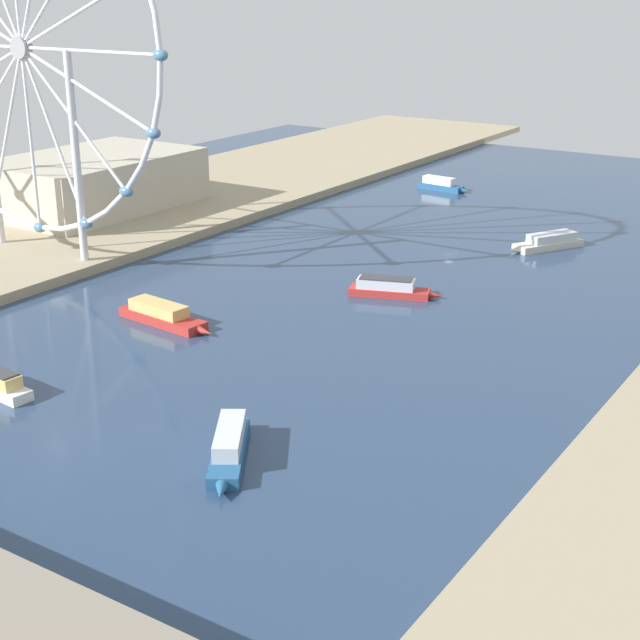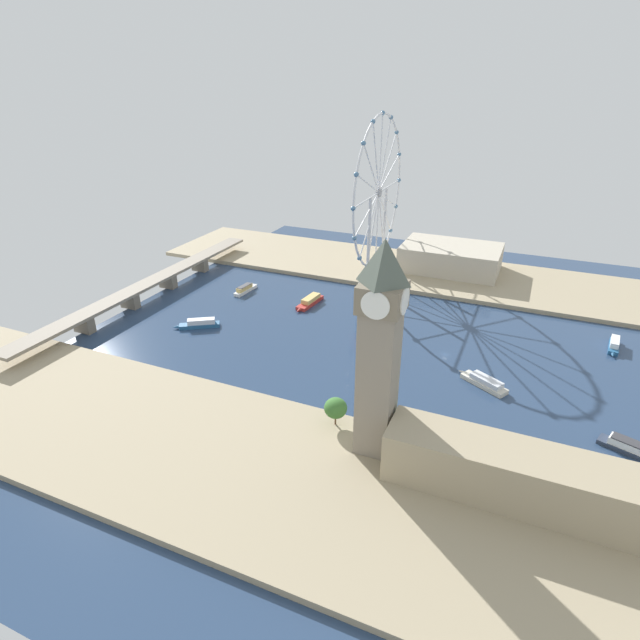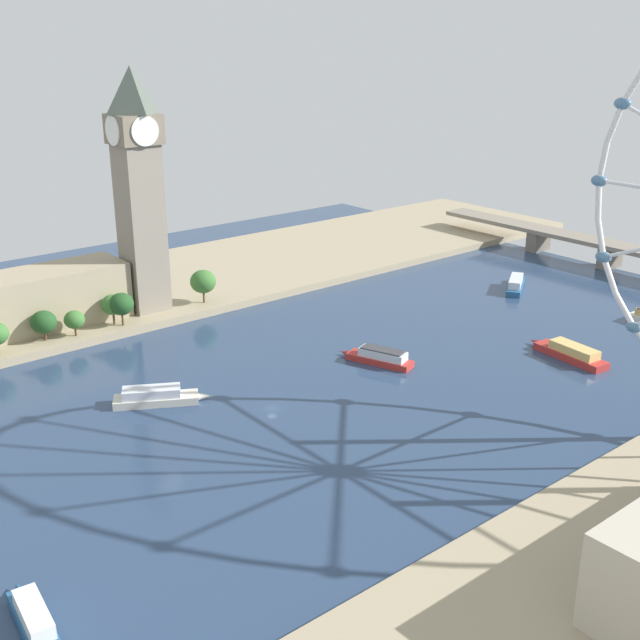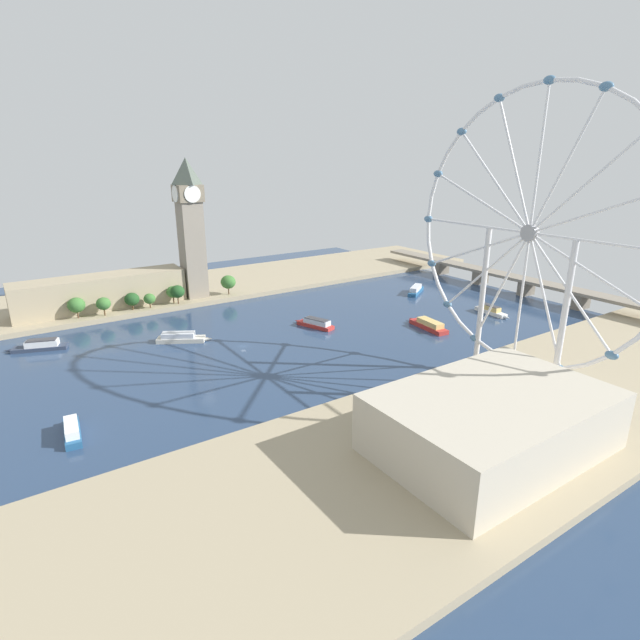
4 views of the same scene
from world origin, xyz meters
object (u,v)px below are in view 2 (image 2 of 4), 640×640
object	(u,v)px
riverside_hall	(451,257)
tour_boat_3	(310,301)
tour_boat_2	(614,345)
tour_boat_4	(199,324)
tour_boat_5	(484,382)
ferris_wheel	(379,194)
tour_boat_6	(363,339)
clock_tower	(379,349)
parliament_block	(525,478)
river_bridge	(149,285)
tour_boat_0	(631,448)
tour_boat_1	(246,289)

from	to	relation	value
riverside_hall	tour_boat_3	world-z (taller)	riverside_hall
tour_boat_2	tour_boat_3	bearing A→B (deg)	-80.04
tour_boat_4	tour_boat_5	xyz separation A→B (m)	(2.13, -172.79, -0.17)
tour_boat_3	tour_boat_4	world-z (taller)	tour_boat_4
tour_boat_5	ferris_wheel	bearing A→B (deg)	-22.47
riverside_hall	tour_boat_4	size ratio (longest dim) A/B	2.81
tour_boat_4	tour_boat_6	world-z (taller)	tour_boat_4
tour_boat_2	tour_boat_5	xyz separation A→B (m)	(-70.46, 63.60, -0.19)
clock_tower	parliament_block	bearing A→B (deg)	-96.36
tour_boat_5	tour_boat_6	xyz separation A→B (m)	(19.93, 72.14, 0.06)
riverside_hall	tour_boat_5	bearing A→B (deg)	-163.35
tour_boat_4	ferris_wheel	bearing A→B (deg)	-151.18
parliament_block	tour_boat_3	xyz separation A→B (m)	(136.02, 146.75, -11.03)
riverside_hall	tour_boat_2	size ratio (longest dim) A/B	3.17
ferris_wheel	riverside_hall	size ratio (longest dim) A/B	1.58
riverside_hall	river_bridge	distance (m)	230.09
riverside_hall	tour_boat_0	distance (m)	219.03
tour_boat_4	tour_boat_5	world-z (taller)	tour_boat_4
parliament_block	ferris_wheel	distance (m)	246.85
tour_boat_0	tour_boat_4	bearing A→B (deg)	-166.95
river_bridge	tour_boat_5	distance (m)	235.18
tour_boat_3	tour_boat_5	bearing A→B (deg)	70.81
tour_boat_2	tour_boat_5	bearing A→B (deg)	-35.90
tour_boat_0	tour_boat_5	xyz separation A→B (m)	(28.52, 63.27, -0.05)
clock_tower	riverside_hall	size ratio (longest dim) A/B	1.20
parliament_block	river_bridge	world-z (taller)	parliament_block
riverside_hall	river_bridge	size ratio (longest dim) A/B	0.32
riverside_hall	tour_boat_4	xyz separation A→B (m)	(-162.07, 124.95, -10.46)
parliament_block	clock_tower	bearing A→B (deg)	83.64
tour_boat_5	tour_boat_6	world-z (taller)	tour_boat_6
tour_boat_4	tour_boat_3	bearing A→B (deg)	-161.48
river_bridge	tour_boat_5	size ratio (longest dim) A/B	8.44
ferris_wheel	tour_boat_0	distance (m)	236.00
tour_boat_3	riverside_hall	bearing A→B (deg)	149.11
tour_boat_0	tour_boat_6	bearing A→B (deg)	179.75
clock_tower	river_bridge	size ratio (longest dim) A/B	0.39
tour_boat_4	tour_boat_2	bearing A→B (deg)	164.63
parliament_block	tour_boat_6	distance (m)	136.80
parliament_block	tour_boat_3	world-z (taller)	parliament_block
parliament_block	ferris_wheel	xyz separation A→B (m)	(207.80, 123.18, 50.84)
tour_boat_3	ferris_wheel	bearing A→B (deg)	167.71
clock_tower	tour_boat_6	bearing A→B (deg)	21.90
tour_boat_3	tour_boat_2	bearing A→B (deg)	99.68
river_bridge	tour_boat_3	world-z (taller)	river_bridge
tour_boat_3	river_bridge	bearing A→B (deg)	-67.14
tour_boat_0	tour_boat_6	xyz separation A→B (m)	(48.45, 135.42, 0.01)
tour_boat_1	river_bridge	bearing A→B (deg)	126.91
river_bridge	tour_boat_2	world-z (taller)	river_bridge
tour_boat_2	tour_boat_4	distance (m)	247.28
tour_boat_2	tour_boat_6	distance (m)	144.84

